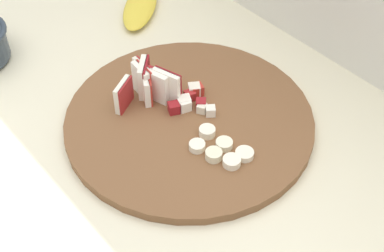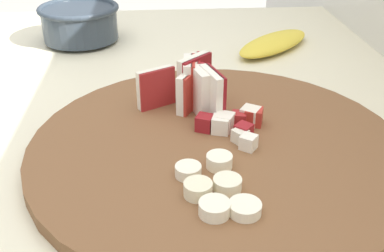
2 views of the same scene
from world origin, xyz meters
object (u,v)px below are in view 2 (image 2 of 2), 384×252
cutting_board (217,147)px  ceramic_bowl (80,22)px  banana_slice_rows (215,186)px  apple_dice_pile (236,123)px  apple_wedge_fan (193,87)px  banana_peel (274,43)px

cutting_board → ceramic_bowl: size_ratio=2.91×
cutting_board → banana_slice_rows: bearing=-8.6°
cutting_board → apple_dice_pile: 0.04m
apple_wedge_fan → banana_slice_rows: 0.17m
cutting_board → banana_peel: (-0.32, 0.14, 0.00)m
apple_wedge_fan → apple_dice_pile: (0.06, 0.04, -0.02)m
apple_dice_pile → banana_slice_rows: 0.12m
apple_wedge_fan → apple_dice_pile: apple_wedge_fan is taller
cutting_board → apple_wedge_fan: 0.09m
apple_dice_pile → banana_peel: bearing=159.2°
cutting_board → banana_slice_rows: 0.09m
apple_dice_pile → banana_peel: apple_dice_pile is taller
banana_slice_rows → ceramic_bowl: (-0.48, -0.18, 0.02)m
banana_slice_rows → apple_wedge_fan: bearing=-177.7°
apple_dice_pile → ceramic_bowl: bearing=-149.1°
apple_wedge_fan → banana_slice_rows: apple_wedge_fan is taller
apple_dice_pile → ceramic_bowl: size_ratio=0.58×
ceramic_bowl → banana_peel: ceramic_bowl is taller
apple_dice_pile → ceramic_bowl: 0.43m
banana_peel → banana_slice_rows: bearing=-20.2°
apple_dice_pile → banana_slice_rows: bearing=-18.3°
apple_wedge_fan → ceramic_bowl: bearing=-150.0°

